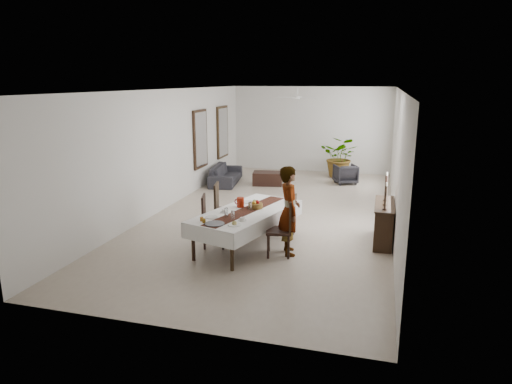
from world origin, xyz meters
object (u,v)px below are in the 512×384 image
object	(u,v)px
sideboard_body	(383,224)
sofa	(226,174)
dining_table_top	(247,212)
red_pitcher	(240,202)
woman	(289,211)

from	to	relation	value
sideboard_body	sofa	bearing A→B (deg)	138.44
dining_table_top	sofa	distance (m)	6.21
red_pitcher	sideboard_body	bearing A→B (deg)	15.77
red_pitcher	woman	xyz separation A→B (m)	(1.13, -0.35, 0.00)
dining_table_top	woman	world-z (taller)	woman
red_pitcher	sideboard_body	xyz separation A→B (m)	(2.97, 0.84, -0.48)
sideboard_body	sofa	xyz separation A→B (m)	(-5.21, 4.62, -0.12)
dining_table_top	sideboard_body	distance (m)	2.98
dining_table_top	woman	bearing A→B (deg)	8.72
dining_table_top	sofa	world-z (taller)	dining_table_top
red_pitcher	sofa	distance (m)	5.93
woman	sideboard_body	distance (m)	2.24
sideboard_body	woman	bearing A→B (deg)	-147.03
red_pitcher	sofa	world-z (taller)	red_pitcher
dining_table_top	sofa	bearing A→B (deg)	129.97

